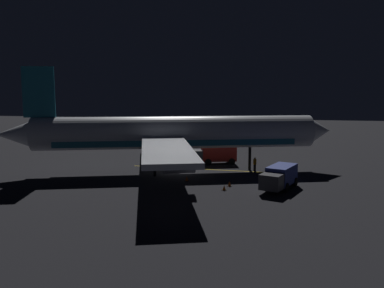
% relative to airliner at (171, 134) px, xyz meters
% --- Properties ---
extents(ground_plane, '(180.00, 180.00, 0.20)m').
position_rel_airliner_xyz_m(ground_plane, '(-0.19, 0.61, -4.79)').
color(ground_plane, black).
extents(apron_guide_stripe, '(1.62, 20.64, 0.01)m').
position_rel_airliner_xyz_m(apron_guide_stripe, '(-2.22, 4.61, -4.69)').
color(apron_guide_stripe, gold).
rests_on(apron_guide_stripe, ground_plane).
extents(airliner, '(37.73, 40.05, 12.73)m').
position_rel_airliner_xyz_m(airliner, '(0.00, 0.00, 0.00)').
color(airliner, silver).
rests_on(airliner, ground_plane).
extents(baggage_truck, '(6.28, 4.07, 2.33)m').
position_rel_airliner_xyz_m(baggage_truck, '(6.39, 12.93, -3.48)').
color(baggage_truck, navy).
rests_on(baggage_truck, ground_plane).
extents(catering_truck, '(3.93, 6.73, 2.57)m').
position_rel_airliner_xyz_m(catering_truck, '(-6.21, 4.60, -3.37)').
color(catering_truck, maroon).
rests_on(catering_truck, ground_plane).
extents(ground_crew_worker, '(0.40, 0.40, 1.74)m').
position_rel_airliner_xyz_m(ground_crew_worker, '(-2.28, 10.17, -3.80)').
color(ground_crew_worker, black).
rests_on(ground_crew_worker, ground_plane).
extents(traffic_cone_near_left, '(0.50, 0.50, 0.55)m').
position_rel_airliner_xyz_m(traffic_cone_near_left, '(6.22, 7.82, -4.44)').
color(traffic_cone_near_left, '#EA590F').
rests_on(traffic_cone_near_left, ground_plane).
extents(traffic_cone_near_right, '(0.50, 0.50, 0.55)m').
position_rel_airliner_xyz_m(traffic_cone_near_right, '(8.02, 7.44, -4.44)').
color(traffic_cone_near_right, '#EA590F').
rests_on(traffic_cone_near_right, ground_plane).
extents(traffic_cone_under_wing, '(0.50, 0.50, 0.55)m').
position_rel_airliner_xyz_m(traffic_cone_under_wing, '(4.57, 2.91, -4.44)').
color(traffic_cone_under_wing, '#EA590F').
rests_on(traffic_cone_under_wing, ground_plane).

